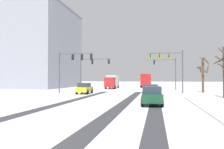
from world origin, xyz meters
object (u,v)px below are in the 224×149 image
object	(u,v)px
traffic_signal_far_left	(91,66)
bare_tree_sidewalk_far	(203,73)
traffic_signal_far_right	(167,68)
box_truck_delivery	(112,81)
bare_tree_sidewalk_mid	(224,70)
car_silver_second	(151,91)
traffic_signal_near_right	(169,62)
traffic_signal_near_left	(73,62)
office_building_far_left_block	(25,49)
bus_oncoming	(146,79)
car_dark_green_third	(152,96)
car_yellow_cab_lead	(84,88)

from	to	relation	value
traffic_signal_far_left	bare_tree_sidewalk_far	world-z (taller)	traffic_signal_far_left
traffic_signal_far_right	box_truck_delivery	xyz separation A→B (m)	(-12.05, 3.70, -2.80)
box_truck_delivery	bare_tree_sidewalk_mid	size ratio (longest dim) A/B	1.23
car_silver_second	box_truck_delivery	xyz separation A→B (m)	(-9.26, 24.19, 0.82)
traffic_signal_near_right	box_truck_delivery	distance (m)	19.96
traffic_signal_near_left	traffic_signal_near_right	size ratio (longest dim) A/B	1.00
box_truck_delivery	office_building_far_left_block	distance (m)	25.29
bus_oncoming	bare_tree_sidewalk_far	size ratio (longest dim) A/B	1.91
traffic_signal_near_left	office_building_far_left_block	world-z (taller)	office_building_far_left_block
traffic_signal_far_right	office_building_far_left_block	distance (m)	36.72
bus_oncoming	car_silver_second	bearing A→B (deg)	-86.64
car_silver_second	box_truck_delivery	distance (m)	25.92
car_silver_second	bare_tree_sidewalk_far	xyz separation A→B (m)	(8.12, 12.66, 2.33)
traffic_signal_far_left	bus_oncoming	xyz separation A→B (m)	(10.01, 17.57, -2.66)
car_silver_second	bare_tree_sidewalk_mid	bearing A→B (deg)	17.07
traffic_signal_near_right	traffic_signal_near_left	bearing A→B (deg)	-173.41
bus_oncoming	car_dark_green_third	bearing A→B (deg)	-86.84
bare_tree_sidewalk_mid	traffic_signal_near_right	bearing A→B (deg)	136.47
traffic_signal_far_right	traffic_signal_near_left	bearing A→B (deg)	-136.95
box_truck_delivery	bus_oncoming	bearing A→B (deg)	53.51
traffic_signal_far_left	traffic_signal_near_right	distance (m)	16.60
bus_oncoming	bare_tree_sidewalk_mid	bearing A→B (deg)	-71.48
bare_tree_sidewalk_far	office_building_far_left_block	size ratio (longest dim) A/B	0.24
traffic_signal_far_right	bare_tree_sidewalk_mid	size ratio (longest dim) A/B	1.07
box_truck_delivery	bare_tree_sidewalk_mid	distance (m)	28.01
traffic_signal_near_right	car_yellow_cab_lead	size ratio (longest dim) A/B	1.56
bus_oncoming	bare_tree_sidewalk_mid	distance (m)	33.14
car_silver_second	office_building_far_left_block	distance (m)	43.39
traffic_signal_near_right	bare_tree_sidewalk_mid	bearing A→B (deg)	-43.53
traffic_signal_far_left	car_yellow_cab_lead	world-z (taller)	traffic_signal_far_left
traffic_signal_far_right	office_building_far_left_block	size ratio (longest dim) A/B	0.27
traffic_signal_far_left	traffic_signal_near_left	distance (m)	9.77
traffic_signal_far_left	box_truck_delivery	xyz separation A→B (m)	(2.74, 7.75, -3.02)
car_silver_second	box_truck_delivery	bearing A→B (deg)	110.95
car_silver_second	bare_tree_sidewalk_mid	xyz separation A→B (m)	(8.52, 2.62, 2.52)
car_silver_second	traffic_signal_near_left	bearing A→B (deg)	150.93
car_yellow_cab_lead	box_truck_delivery	distance (m)	17.92
car_dark_green_third	bus_oncoming	distance (m)	40.18
traffic_signal_far_right	car_yellow_cab_lead	xyz separation A→B (m)	(-12.77, -14.19, -3.62)
traffic_signal_far_left	car_silver_second	bearing A→B (deg)	-53.86
traffic_signal_near_left	traffic_signal_far_right	world-z (taller)	same
office_building_far_left_block	bare_tree_sidewalk_mid	bearing A→B (deg)	-30.05
office_building_far_left_block	box_truck_delivery	bearing A→B (deg)	-5.87
box_truck_delivery	bare_tree_sidewalk_far	world-z (taller)	bare_tree_sidewalk_far
car_dark_green_third	box_truck_delivery	world-z (taller)	box_truck_delivery
bus_oncoming	car_yellow_cab_lead	bearing A→B (deg)	-106.10
box_truck_delivery	office_building_far_left_block	world-z (taller)	office_building_far_left_block
traffic_signal_near_left	bus_oncoming	bearing A→B (deg)	69.88
traffic_signal_near_left	bare_tree_sidewalk_far	xyz separation A→B (m)	(20.13, 5.99, -1.62)
traffic_signal_far_left	traffic_signal_near_left	bearing A→B (deg)	-90.01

